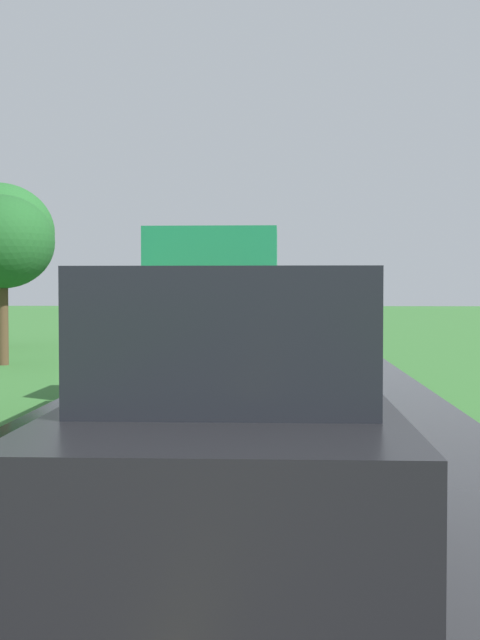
% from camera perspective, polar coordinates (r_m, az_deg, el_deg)
% --- Properties ---
extents(banana_truck_near, '(2.38, 5.82, 2.80)m').
position_cam_1_polar(banana_truck_near, '(13.20, -2.36, 0.15)').
color(banana_truck_near, '#2D2D30').
rests_on(banana_truck_near, road_surface).
extents(roadside_tree_near_left, '(2.60, 2.60, 4.26)m').
position_cam_1_polar(roadside_tree_near_left, '(22.51, -15.39, 4.94)').
color(roadside_tree_near_left, '#4C3823').
rests_on(roadside_tree_near_left, ground).
extents(following_car, '(1.74, 4.10, 1.92)m').
position_cam_1_polar(following_car, '(5.08, -0.40, -7.27)').
color(following_car, black).
rests_on(following_car, road_surface).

